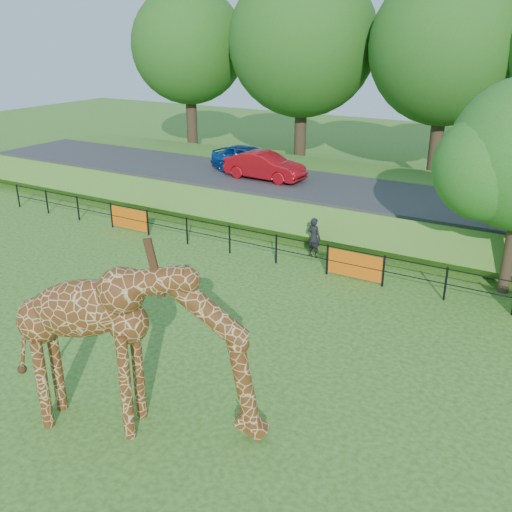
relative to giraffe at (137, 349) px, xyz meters
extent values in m
plane|color=#2E5A16|center=(-1.95, 1.51, -1.91)|extent=(90.00, 90.00, 0.00)
cube|color=#2E5A16|center=(-1.95, 17.01, -1.26)|extent=(40.00, 9.00, 1.30)
cube|color=#323134|center=(-1.95, 15.51, -0.55)|extent=(40.00, 5.00, 0.12)
imported|color=#1347A0|center=(-6.99, 15.95, 0.19)|extent=(4.17, 2.24, 1.35)
imported|color=red|center=(-5.70, 15.26, 0.14)|extent=(3.88, 1.47, 1.26)
imported|color=black|center=(-1.06, 10.78, -1.15)|extent=(0.61, 0.46, 1.52)
cylinder|color=#312316|center=(5.55, 11.11, -0.31)|extent=(0.36, 0.36, 3.20)
sphere|color=#1E631B|center=(4.63, 10.42, 2.21)|extent=(3.22, 3.22, 3.22)
cylinder|color=#312316|center=(-15.95, 23.51, 0.59)|extent=(0.70, 0.70, 5.00)
sphere|color=#185215|center=(-15.95, 23.51, 5.07)|extent=(7.20, 7.20, 7.20)
cylinder|color=#312316|center=(-7.95, 23.51, 0.59)|extent=(0.70, 0.70, 5.00)
sphere|color=#185215|center=(-7.95, 23.51, 5.40)|extent=(8.40, 8.40, 8.40)
cylinder|color=#312316|center=(0.05, 23.51, 0.59)|extent=(0.70, 0.70, 5.00)
sphere|color=#185215|center=(0.05, 23.51, 5.24)|extent=(7.80, 7.80, 7.80)
camera|label=1|loc=(7.13, -7.40, 5.98)|focal=40.00mm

